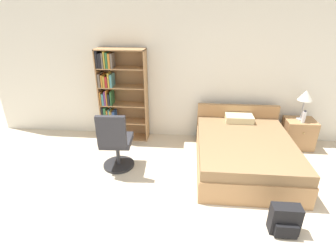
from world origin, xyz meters
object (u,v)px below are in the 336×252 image
(table_lamp, at_px, (306,96))
(water_bottle, at_px, (304,117))
(bookshelf, at_px, (117,94))
(nightstand, at_px, (298,133))
(backpack_black, at_px, (285,220))
(office_chair, at_px, (116,143))
(bed, at_px, (243,151))

(table_lamp, distance_m, water_bottle, 0.37)
(bookshelf, relative_size, water_bottle, 7.72)
(bookshelf, xyz_separation_m, table_lamp, (3.49, -0.06, 0.08))
(bookshelf, xyz_separation_m, nightstand, (3.49, -0.10, -0.65))
(backpack_black, bearing_deg, table_lamp, 68.23)
(bookshelf, bearing_deg, office_chair, -77.59)
(office_chair, distance_m, water_bottle, 3.37)
(nightstand, bearing_deg, table_lamp, 101.53)
(bed, bearing_deg, water_bottle, 29.97)
(bookshelf, distance_m, backpack_black, 3.55)
(office_chair, xyz_separation_m, backpack_black, (2.34, -1.14, -0.30))
(bookshelf, bearing_deg, nightstand, -1.56)
(water_bottle, bearing_deg, bed, -150.03)
(backpack_black, bearing_deg, bookshelf, 138.40)
(bookshelf, bearing_deg, water_bottle, -3.33)
(bed, relative_size, nightstand, 3.55)
(bed, distance_m, office_chair, 2.12)
(office_chair, relative_size, backpack_black, 2.74)
(bookshelf, height_order, backpack_black, bookshelf)
(office_chair, distance_m, backpack_black, 2.62)
(office_chair, bearing_deg, bed, 8.25)
(office_chair, bearing_deg, table_lamp, 18.74)
(bed, distance_m, table_lamp, 1.57)
(water_bottle, height_order, backpack_black, water_bottle)
(nightstand, height_order, water_bottle, water_bottle)
(water_bottle, bearing_deg, table_lamp, 86.69)
(office_chair, height_order, water_bottle, office_chair)
(bookshelf, height_order, bed, bookshelf)
(bookshelf, relative_size, bed, 0.91)
(backpack_black, bearing_deg, water_bottle, 67.13)
(nightstand, relative_size, water_bottle, 2.40)
(bookshelf, height_order, table_lamp, bookshelf)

